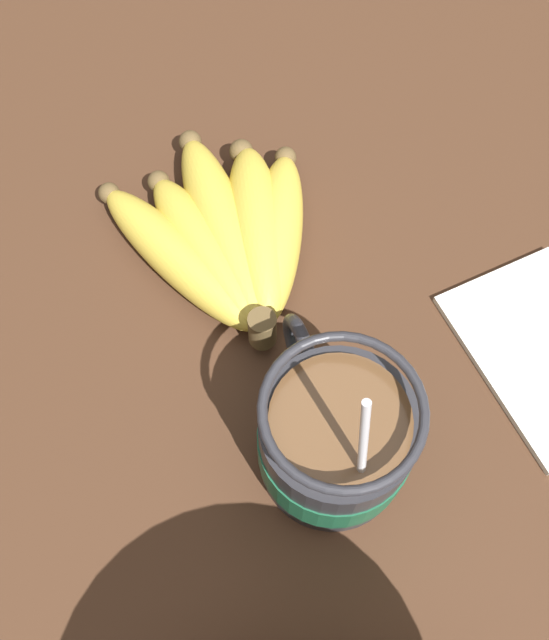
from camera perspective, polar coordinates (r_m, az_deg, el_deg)
table at (r=53.37cm, az=1.60°, el=-1.85°), size 126.94×126.94×2.61cm
coffee_mug at (r=44.93cm, az=4.80°, el=-9.47°), size 13.47×9.69×15.71cm
banana_bunch at (r=53.99cm, az=-3.80°, el=6.53°), size 20.42×17.60×4.36cm
napkin at (r=54.89cm, az=21.01°, el=-2.50°), size 15.60×11.65×0.60cm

